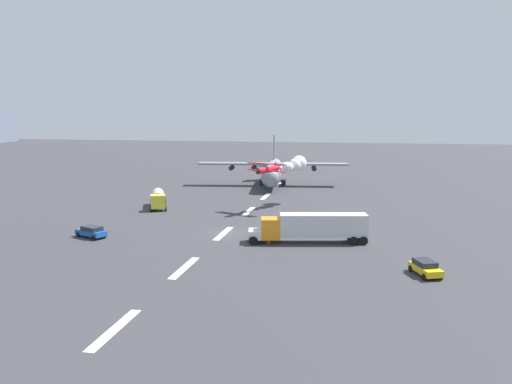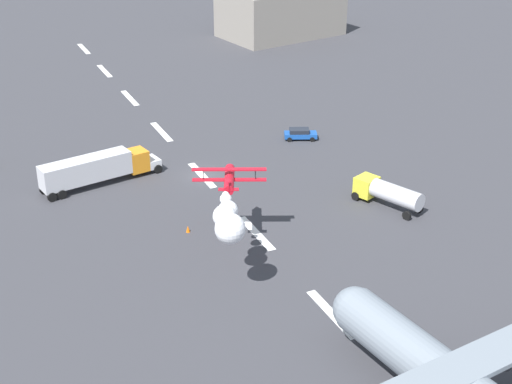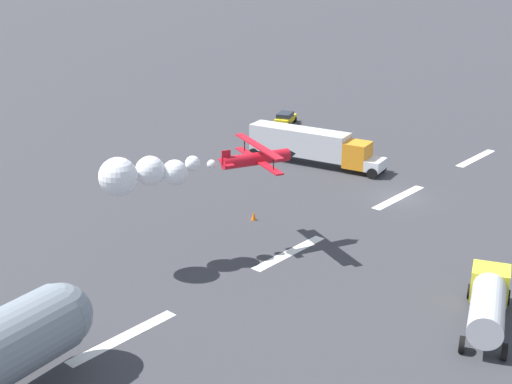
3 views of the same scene
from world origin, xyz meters
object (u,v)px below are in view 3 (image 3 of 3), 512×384
at_px(stunt_biplane_red, 159,171).
at_px(fuel_tanker_truck, 488,302).
at_px(semi_truck_orange, 311,145).
at_px(traffic_cone_far, 254,216).
at_px(traffic_cone_near, 361,167).
at_px(followme_car_yellow, 285,118).

relative_size(stunt_biplane_red, fuel_tanker_truck, 1.71).
xyz_separation_m(semi_truck_orange, traffic_cone_far, (15.76, 5.79, -1.76)).
height_order(stunt_biplane_red, traffic_cone_near, stunt_biplane_red).
bearing_deg(fuel_tanker_truck, semi_truck_orange, -124.19).
height_order(fuel_tanker_truck, traffic_cone_near, fuel_tanker_truck).
bearing_deg(followme_car_yellow, traffic_cone_far, 34.32).
distance_m(semi_truck_orange, followme_car_yellow, 16.87).
height_order(followme_car_yellow, traffic_cone_near, followme_car_yellow).
height_order(followme_car_yellow, traffic_cone_far, followme_car_yellow).
bearing_deg(stunt_biplane_red, semi_truck_orange, -166.87).
height_order(stunt_biplane_red, semi_truck_orange, stunt_biplane_red).
bearing_deg(semi_truck_orange, followme_car_yellow, -131.56).
bearing_deg(traffic_cone_near, traffic_cone_far, 1.69).
distance_m(stunt_biplane_red, followme_car_yellow, 42.45).
bearing_deg(stunt_biplane_red, traffic_cone_far, -178.03).
distance_m(stunt_biplane_red, semi_truck_orange, 27.57).
xyz_separation_m(fuel_tanker_truck, followme_car_yellow, (-30.47, -41.02, -0.92)).
relative_size(semi_truck_orange, traffic_cone_far, 20.23).
height_order(traffic_cone_near, traffic_cone_far, same).
xyz_separation_m(stunt_biplane_red, traffic_cone_far, (-10.64, -0.37, -6.81)).
height_order(fuel_tanker_truck, followme_car_yellow, fuel_tanker_truck).
bearing_deg(traffic_cone_far, followme_car_yellow, -145.68).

